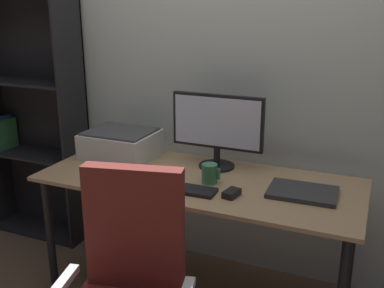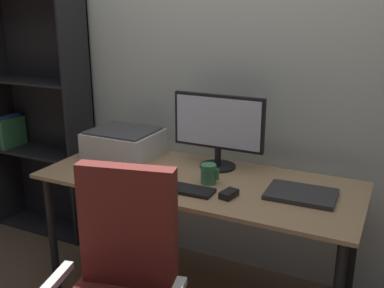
# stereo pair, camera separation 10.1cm
# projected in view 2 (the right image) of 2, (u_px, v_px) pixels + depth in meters

# --- Properties ---
(back_wall) EXTENTS (6.40, 0.10, 2.60)m
(back_wall) POSITION_uv_depth(u_px,v_px,m) (235.00, 60.00, 2.59)
(back_wall) COLOR beige
(back_wall) RESTS_ON ground
(desk) EXTENTS (1.67, 0.68, 0.74)m
(desk) POSITION_uv_depth(u_px,v_px,m) (198.00, 193.00, 2.34)
(desk) COLOR tan
(desk) RESTS_ON ground
(monitor) EXTENTS (0.52, 0.20, 0.41)m
(monitor) POSITION_uv_depth(u_px,v_px,m) (218.00, 127.00, 2.41)
(monitor) COLOR black
(monitor) RESTS_ON desk
(keyboard) EXTENTS (0.29, 0.11, 0.02)m
(keyboard) POSITION_uv_depth(u_px,v_px,m) (185.00, 189.00, 2.16)
(keyboard) COLOR black
(keyboard) RESTS_ON desk
(mouse) EXTENTS (0.07, 0.11, 0.03)m
(mouse) POSITION_uv_depth(u_px,v_px,m) (229.00, 194.00, 2.08)
(mouse) COLOR black
(mouse) RESTS_ON desk
(coffee_mug) EXTENTS (0.10, 0.08, 0.10)m
(coffee_mug) POSITION_uv_depth(u_px,v_px,m) (209.00, 174.00, 2.24)
(coffee_mug) COLOR #387F51
(coffee_mug) RESTS_ON desk
(laptop) EXTENTS (0.33, 0.24, 0.02)m
(laptop) POSITION_uv_depth(u_px,v_px,m) (301.00, 194.00, 2.09)
(laptop) COLOR #2D2D30
(laptop) RESTS_ON desk
(printer) EXTENTS (0.40, 0.34, 0.16)m
(printer) POSITION_uv_depth(u_px,v_px,m) (124.00, 143.00, 2.64)
(printer) COLOR silver
(printer) RESTS_ON desk
(paper_sheet) EXTENTS (0.24, 0.32, 0.00)m
(paper_sheet) POSITION_uv_depth(u_px,v_px,m) (145.00, 185.00, 2.23)
(paper_sheet) COLOR white
(paper_sheet) RESTS_ON desk
(bookshelf) EXTENTS (0.77, 0.28, 1.70)m
(bookshelf) POSITION_uv_depth(u_px,v_px,m) (40.00, 117.00, 3.17)
(bookshelf) COLOR black
(bookshelf) RESTS_ON ground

